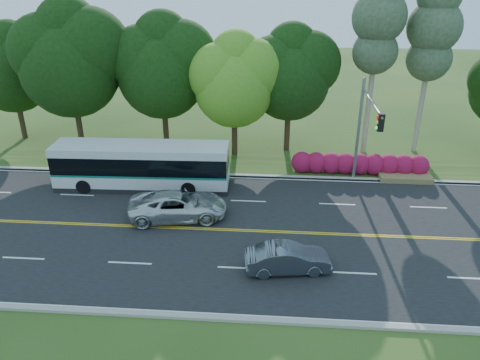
# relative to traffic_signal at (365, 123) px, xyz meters

# --- Properties ---
(ground) EXTENTS (120.00, 120.00, 0.00)m
(ground) POSITION_rel_traffic_signal_xyz_m (-6.49, -5.40, -4.67)
(ground) COLOR #274617
(ground) RESTS_ON ground
(road) EXTENTS (60.00, 14.00, 0.02)m
(road) POSITION_rel_traffic_signal_xyz_m (-6.49, -5.40, -4.66)
(road) COLOR black
(road) RESTS_ON ground
(curb_north) EXTENTS (60.00, 0.30, 0.15)m
(curb_north) POSITION_rel_traffic_signal_xyz_m (-6.49, 1.75, -4.60)
(curb_north) COLOR #A5A195
(curb_north) RESTS_ON ground
(curb_south) EXTENTS (60.00, 0.30, 0.15)m
(curb_south) POSITION_rel_traffic_signal_xyz_m (-6.49, -12.55, -4.60)
(curb_south) COLOR #A5A195
(curb_south) RESTS_ON ground
(grass_verge) EXTENTS (60.00, 4.00, 0.10)m
(grass_verge) POSITION_rel_traffic_signal_xyz_m (-6.49, 3.60, -4.62)
(grass_verge) COLOR #274617
(grass_verge) RESTS_ON ground
(lane_markings) EXTENTS (57.60, 13.82, 0.00)m
(lane_markings) POSITION_rel_traffic_signal_xyz_m (-6.59, -5.40, -4.65)
(lane_markings) COLOR gold
(lane_markings) RESTS_ON road
(tree_row) EXTENTS (44.70, 9.10, 13.84)m
(tree_row) POSITION_rel_traffic_signal_xyz_m (-11.65, 6.73, 2.06)
(tree_row) COLOR black
(tree_row) RESTS_ON ground
(bougainvillea_hedge) EXTENTS (9.50, 2.25, 1.50)m
(bougainvillea_hedge) POSITION_rel_traffic_signal_xyz_m (0.69, 2.75, -3.95)
(bougainvillea_hedge) COLOR maroon
(bougainvillea_hedge) RESTS_ON ground
(traffic_signal) EXTENTS (0.42, 6.10, 7.00)m
(traffic_signal) POSITION_rel_traffic_signal_xyz_m (0.00, 0.00, 0.00)
(traffic_signal) COLOR gray
(traffic_signal) RESTS_ON ground
(transit_bus) EXTENTS (11.34, 2.75, 2.95)m
(transit_bus) POSITION_rel_traffic_signal_xyz_m (-14.06, -0.38, -3.19)
(transit_bus) COLOR silver
(transit_bus) RESTS_ON road
(sedan) EXTENTS (4.29, 2.05, 1.36)m
(sedan) POSITION_rel_traffic_signal_xyz_m (-4.68, -8.90, -3.97)
(sedan) COLOR #555C67
(sedan) RESTS_ON road
(suv) EXTENTS (5.99, 3.53, 1.56)m
(suv) POSITION_rel_traffic_signal_xyz_m (-10.95, -4.21, -3.87)
(suv) COLOR silver
(suv) RESTS_ON road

